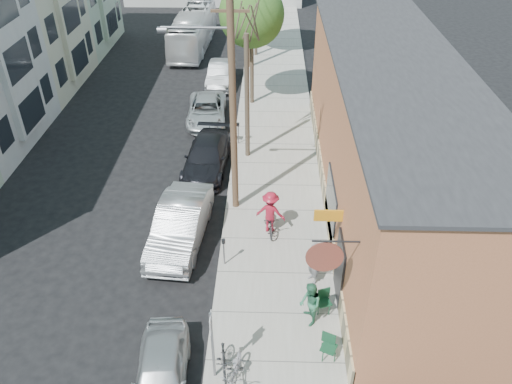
{
  "coord_description": "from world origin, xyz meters",
  "views": [
    {
      "loc": [
        3.89,
        -13.88,
        13.62
      ],
      "look_at": [
        3.39,
        3.43,
        1.5
      ],
      "focal_mm": 35.0,
      "sensor_mm": 36.0,
      "label": 1
    }
  ],
  "objects_px": {
    "patron_grey": "(314,263)",
    "parked_bike_a": "(224,362)",
    "patron_green": "(310,304)",
    "cyclist": "(270,212)",
    "car_1": "(180,224)",
    "car_2": "(207,157)",
    "tree_leafy_mid": "(252,15)",
    "patio_chair_a": "(324,302)",
    "sign_post": "(212,339)",
    "car_4": "(221,74)",
    "parking_meter_near": "(224,248)",
    "patio_chair_b": "(329,348)",
    "car_0": "(161,373)",
    "utility_pole_near": "(231,98)",
    "car_3": "(207,111)",
    "bus": "(193,30)",
    "tree_bare": "(247,99)",
    "parked_bike_b": "(235,374)",
    "parking_meter_far": "(238,130)"
  },
  "relations": [
    {
      "from": "utility_pole_near",
      "to": "car_0",
      "type": "relative_size",
      "value": 2.55
    },
    {
      "from": "car_0",
      "to": "patron_green",
      "type": "bearing_deg",
      "value": 24.52
    },
    {
      "from": "car_0",
      "to": "parked_bike_a",
      "type": "bearing_deg",
      "value": 9.2
    },
    {
      "from": "tree_bare",
      "to": "car_3",
      "type": "bearing_deg",
      "value": 121.86
    },
    {
      "from": "parking_meter_near",
      "to": "patron_green",
      "type": "bearing_deg",
      "value": -41.76
    },
    {
      "from": "tree_leafy_mid",
      "to": "car_3",
      "type": "height_order",
      "value": "tree_leafy_mid"
    },
    {
      "from": "tree_leafy_mid",
      "to": "car_0",
      "type": "xyz_separation_m",
      "value": [
        -2.0,
        -20.21,
        -4.91
      ]
    },
    {
      "from": "patron_green",
      "to": "parked_bike_a",
      "type": "relative_size",
      "value": 1.06
    },
    {
      "from": "patio_chair_b",
      "to": "car_0",
      "type": "distance_m",
      "value": 5.22
    },
    {
      "from": "car_1",
      "to": "car_3",
      "type": "relative_size",
      "value": 1.09
    },
    {
      "from": "car_1",
      "to": "car_2",
      "type": "xyz_separation_m",
      "value": [
        0.47,
        5.61,
        -0.13
      ]
    },
    {
      "from": "patron_green",
      "to": "parked_bike_b",
      "type": "bearing_deg",
      "value": -55.82
    },
    {
      "from": "parked_bike_a",
      "to": "parked_bike_b",
      "type": "bearing_deg",
      "value": -55.63
    },
    {
      "from": "parking_meter_far",
      "to": "parked_bike_b",
      "type": "relative_size",
      "value": 0.66
    },
    {
      "from": "parking_meter_near",
      "to": "cyclist",
      "type": "bearing_deg",
      "value": 50.17
    },
    {
      "from": "car_4",
      "to": "parked_bike_a",
      "type": "bearing_deg",
      "value": -82.45
    },
    {
      "from": "tree_bare",
      "to": "car_3",
      "type": "height_order",
      "value": "tree_bare"
    },
    {
      "from": "parked_bike_a",
      "to": "tree_leafy_mid",
      "type": "bearing_deg",
      "value": 81.79
    },
    {
      "from": "car_1",
      "to": "car_2",
      "type": "relative_size",
      "value": 1.04
    },
    {
      "from": "sign_post",
      "to": "car_1",
      "type": "distance_m",
      "value": 6.86
    },
    {
      "from": "patron_green",
      "to": "cyclist",
      "type": "distance_m",
      "value": 5.09
    },
    {
      "from": "tree_leafy_mid",
      "to": "sign_post",
      "type": "bearing_deg",
      "value": -91.3
    },
    {
      "from": "parking_meter_near",
      "to": "tree_bare",
      "type": "xyz_separation_m",
      "value": [
        0.55,
        8.34,
        2.37
      ]
    },
    {
      "from": "sign_post",
      "to": "patron_grey",
      "type": "distance_m",
      "value": 5.32
    },
    {
      "from": "tree_leafy_mid",
      "to": "patio_chair_a",
      "type": "bearing_deg",
      "value": -79.78
    },
    {
      "from": "parked_bike_a",
      "to": "car_0",
      "type": "height_order",
      "value": "car_0"
    },
    {
      "from": "tree_leafy_mid",
      "to": "car_4",
      "type": "xyz_separation_m",
      "value": [
        -2.25,
        3.21,
        -4.83
      ]
    },
    {
      "from": "tree_bare",
      "to": "car_0",
      "type": "relative_size",
      "value": 1.63
    },
    {
      "from": "parking_meter_near",
      "to": "cyclist",
      "type": "relative_size",
      "value": 0.64
    },
    {
      "from": "patron_grey",
      "to": "parked_bike_a",
      "type": "relative_size",
      "value": 1.11
    },
    {
      "from": "patio_chair_a",
      "to": "parked_bike_b",
      "type": "relative_size",
      "value": 0.47
    },
    {
      "from": "cyclist",
      "to": "car_1",
      "type": "relative_size",
      "value": 0.37
    },
    {
      "from": "car_3",
      "to": "bus",
      "type": "height_order",
      "value": "bus"
    },
    {
      "from": "parked_bike_b",
      "to": "car_0",
      "type": "relative_size",
      "value": 0.48
    },
    {
      "from": "car_3",
      "to": "bus",
      "type": "distance_m",
      "value": 13.29
    },
    {
      "from": "patio_chair_b",
      "to": "car_4",
      "type": "distance_m",
      "value": 22.92
    },
    {
      "from": "car_0",
      "to": "car_4",
      "type": "relative_size",
      "value": 0.87
    },
    {
      "from": "car_3",
      "to": "car_4",
      "type": "xyz_separation_m",
      "value": [
        0.34,
        5.57,
        0.08
      ]
    },
    {
      "from": "car_1",
      "to": "sign_post",
      "type": "bearing_deg",
      "value": -67.9
    },
    {
      "from": "tree_leafy_mid",
      "to": "car_4",
      "type": "distance_m",
      "value": 6.22
    },
    {
      "from": "patron_green",
      "to": "parked_bike_a",
      "type": "height_order",
      "value": "patron_green"
    },
    {
      "from": "car_4",
      "to": "patio_chair_a",
      "type": "bearing_deg",
      "value": -72.94
    },
    {
      "from": "car_0",
      "to": "car_3",
      "type": "bearing_deg",
      "value": 87.4
    },
    {
      "from": "parking_meter_near",
      "to": "parked_bike_a",
      "type": "bearing_deg",
      "value": -85.46
    },
    {
      "from": "parked_bike_b",
      "to": "bus",
      "type": "relative_size",
      "value": 0.19
    },
    {
      "from": "parking_meter_near",
      "to": "parking_meter_far",
      "type": "height_order",
      "value": "same"
    },
    {
      "from": "utility_pole_near",
      "to": "tree_bare",
      "type": "relative_size",
      "value": 1.56
    },
    {
      "from": "sign_post",
      "to": "car_1",
      "type": "bearing_deg",
      "value": 107.26
    },
    {
      "from": "parked_bike_a",
      "to": "car_3",
      "type": "xyz_separation_m",
      "value": [
        -2.44,
        17.4,
        0.03
      ]
    },
    {
      "from": "patio_chair_b",
      "to": "car_1",
      "type": "relative_size",
      "value": 0.17
    }
  ]
}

